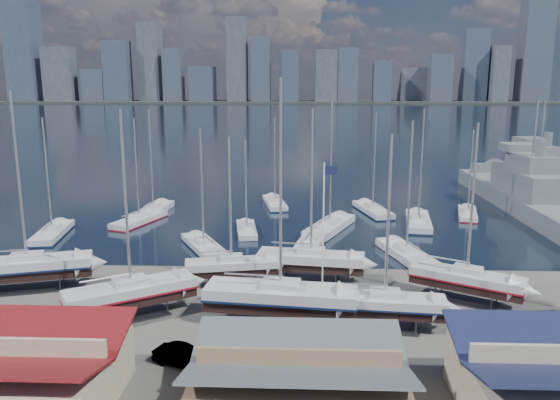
{
  "coord_description": "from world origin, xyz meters",
  "views": [
    {
      "loc": [
        0.13,
        -54.65,
        18.76
      ],
      "look_at": [
        -2.48,
        8.0,
        5.6
      ],
      "focal_mm": 35.0,
      "sensor_mm": 36.0,
      "label": 1
    }
  ],
  "objects_px": {
    "sailboat_cradle_0": "(28,267)",
    "naval_ship_west": "(537,182)",
    "flagpole": "(324,226)",
    "naval_ship_east": "(528,200)",
    "car_a": "(229,345)"
  },
  "relations": [
    {
      "from": "naval_ship_east",
      "to": "naval_ship_west",
      "type": "relative_size",
      "value": 1.17
    },
    {
      "from": "sailboat_cradle_0",
      "to": "car_a",
      "type": "height_order",
      "value": "sailboat_cradle_0"
    },
    {
      "from": "car_a",
      "to": "flagpole",
      "type": "xyz_separation_m",
      "value": [
        7.03,
        8.49,
        6.65
      ]
    },
    {
      "from": "car_a",
      "to": "naval_ship_east",
      "type": "bearing_deg",
      "value": 35.71
    },
    {
      "from": "naval_ship_west",
      "to": "flagpole",
      "type": "relative_size",
      "value": 3.3
    },
    {
      "from": "naval_ship_east",
      "to": "flagpole",
      "type": "xyz_separation_m",
      "value": [
        -32.82,
        -39.12,
        5.65
      ]
    },
    {
      "from": "sailboat_cradle_0",
      "to": "naval_ship_west",
      "type": "height_order",
      "value": "sailboat_cradle_0"
    },
    {
      "from": "naval_ship_east",
      "to": "naval_ship_west",
      "type": "xyz_separation_m",
      "value": [
        8.04,
        16.28,
        -0.0
      ]
    },
    {
      "from": "sailboat_cradle_0",
      "to": "naval_ship_west",
      "type": "bearing_deg",
      "value": 19.96
    },
    {
      "from": "flagpole",
      "to": "car_a",
      "type": "bearing_deg",
      "value": -129.63
    },
    {
      "from": "naval_ship_east",
      "to": "car_a",
      "type": "bearing_deg",
      "value": 140.13
    },
    {
      "from": "flagpole",
      "to": "naval_ship_west",
      "type": "bearing_deg",
      "value": 53.59
    },
    {
      "from": "sailboat_cradle_0",
      "to": "naval_ship_west",
      "type": "relative_size",
      "value": 0.44
    },
    {
      "from": "sailboat_cradle_0",
      "to": "naval_ship_west",
      "type": "distance_m",
      "value": 85.93
    },
    {
      "from": "naval_ship_east",
      "to": "car_a",
      "type": "xyz_separation_m",
      "value": [
        -39.85,
        -47.61,
        -1.0
      ]
    }
  ]
}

